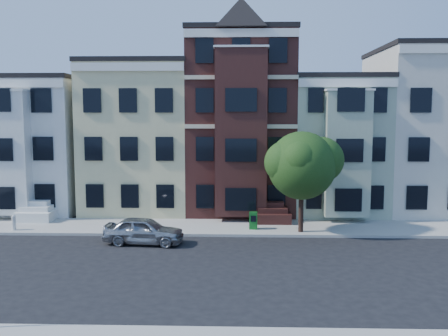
{
  "coord_description": "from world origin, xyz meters",
  "views": [
    {
      "loc": [
        -0.08,
        -20.96,
        6.78
      ],
      "look_at": [
        -0.82,
        2.69,
        4.2
      ],
      "focal_mm": 40.0,
      "sensor_mm": 36.0,
      "label": 1
    }
  ],
  "objects_px": {
    "parked_car": "(144,231)",
    "street_tree": "(302,170)",
    "fire_hydrant": "(14,224)",
    "newspaper_box": "(253,220)"
  },
  "relations": [
    {
      "from": "parked_car",
      "to": "street_tree",
      "type": "bearing_deg",
      "value": -68.97
    },
    {
      "from": "street_tree",
      "to": "fire_hydrant",
      "type": "bearing_deg",
      "value": -179.57
    },
    {
      "from": "newspaper_box",
      "to": "fire_hydrant",
      "type": "bearing_deg",
      "value": -171.49
    },
    {
      "from": "newspaper_box",
      "to": "street_tree",
      "type": "bearing_deg",
      "value": -6.63
    },
    {
      "from": "parked_car",
      "to": "fire_hydrant",
      "type": "bearing_deg",
      "value": 79.66
    },
    {
      "from": "parked_car",
      "to": "newspaper_box",
      "type": "bearing_deg",
      "value": -57.69
    },
    {
      "from": "street_tree",
      "to": "parked_car",
      "type": "bearing_deg",
      "value": -164.41
    },
    {
      "from": "newspaper_box",
      "to": "fire_hydrant",
      "type": "xyz_separation_m",
      "value": [
        -13.71,
        -0.7,
        -0.15
      ]
    },
    {
      "from": "parked_car",
      "to": "fire_hydrant",
      "type": "distance_m",
      "value": 8.23
    },
    {
      "from": "newspaper_box",
      "to": "parked_car",
      "type": "bearing_deg",
      "value": -147.54
    }
  ]
}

